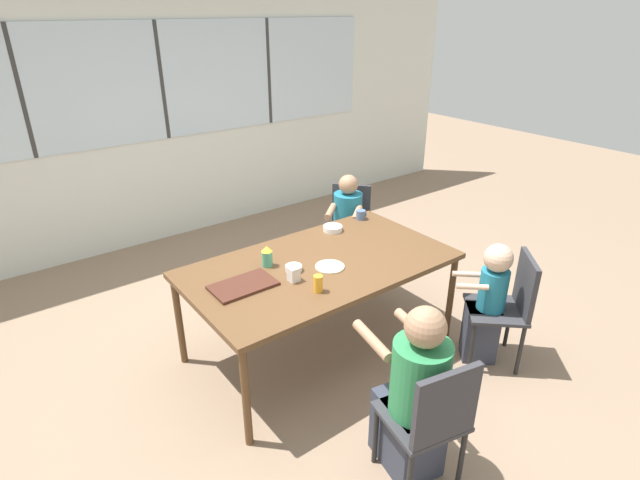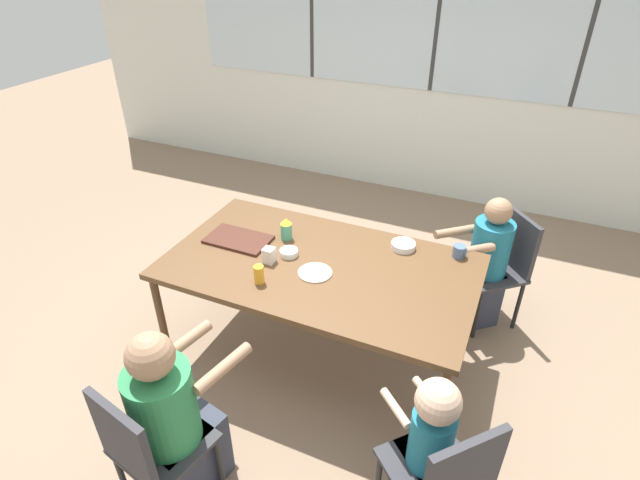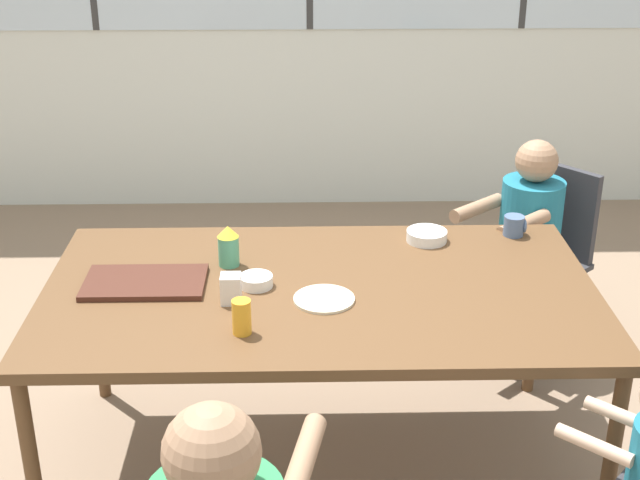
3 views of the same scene
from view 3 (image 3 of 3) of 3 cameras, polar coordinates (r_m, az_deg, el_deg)
The scene contains 12 objects.
ground_plane at distance 3.52m, azimuth -0.00°, elevation -14.11°, with size 16.00×16.00×0.00m, color #8C725B.
dining_table at distance 3.14m, azimuth -0.00°, elevation -3.84°, with size 1.93×1.08×0.76m.
chair_for_woman_green_shirt at distance 4.18m, azimuth 14.19°, elevation -0.18°, with size 0.56×0.56×0.87m.
person_woman_green_shirt at distance 4.07m, azimuth 12.80°, elevation -1.42°, with size 0.55×0.53×1.03m.
food_tray_dark at distance 3.18m, azimuth -11.14°, elevation -2.68°, with size 0.42×0.26×0.02m.
coffee_mug at distance 3.59m, azimuth 12.34°, elevation 0.90°, with size 0.09×0.08×0.08m.
sippy_cup at distance 3.26m, azimuth -5.88°, elevation -0.34°, with size 0.08×0.08×0.16m.
juice_glass at distance 2.81m, azimuth -5.04°, elevation -4.93°, with size 0.06×0.06×0.12m.
milk_carton_small at distance 3.01m, azimuth -5.72°, elevation -3.13°, with size 0.07×0.07×0.10m.
bowl_white_shallow at distance 3.12m, azimuth -4.11°, elevation -2.63°, with size 0.12×0.12×0.04m.
bowl_cereal at distance 3.49m, azimuth 6.84°, elevation 0.26°, with size 0.16×0.16×0.04m.
plate_tortillas at distance 3.02m, azimuth 0.26°, elevation -3.80°, with size 0.21×0.21×0.01m.
Camera 3 is at (-0.06, -2.78, 2.17)m, focal length 50.00 mm.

